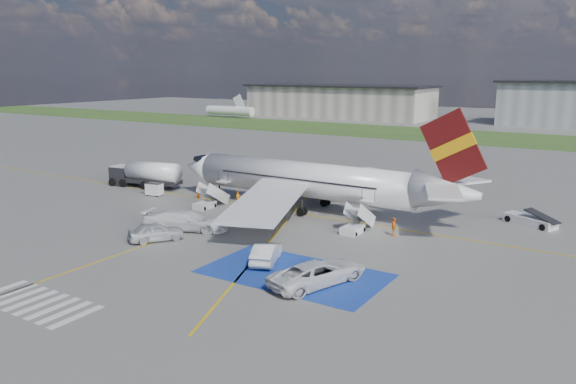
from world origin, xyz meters
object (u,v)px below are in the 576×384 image
(gpu_cart, at_px, (154,190))
(car_silver_b, at_px, (266,252))
(van_white_a, at_px, (319,269))
(fuel_tanker, at_px, (146,176))
(car_silver_a, at_px, (156,232))
(van_white_b, at_px, (185,217))
(airliner, at_px, (314,181))
(belt_loader, at_px, (530,221))

(gpu_cart, height_order, car_silver_b, car_silver_b)
(car_silver_b, bearing_deg, van_white_a, 140.31)
(van_white_a, bearing_deg, fuel_tanker, -7.26)
(car_silver_a, height_order, van_white_a, van_white_a)
(van_white_a, bearing_deg, van_white_b, 2.03)
(van_white_a, bearing_deg, car_silver_a, 14.82)
(car_silver_a, relative_size, van_white_b, 0.79)
(fuel_tanker, xyz_separation_m, van_white_a, (36.43, -17.96, -0.31))
(van_white_b, bearing_deg, car_silver_b, -124.78)
(fuel_tanker, bearing_deg, car_silver_b, -35.80)
(van_white_b, bearing_deg, car_silver_a, 164.78)
(airliner, distance_m, van_white_a, 22.00)
(belt_loader, xyz_separation_m, car_silver_b, (-16.18, -23.50, 0.41))
(fuel_tanker, xyz_separation_m, gpu_cart, (4.77, -3.16, -0.72))
(airliner, distance_m, fuel_tanker, 25.41)
(belt_loader, relative_size, van_white_b, 0.90)
(airliner, relative_size, gpu_cart, 17.07)
(belt_loader, bearing_deg, fuel_tanker, -146.16)
(airliner, distance_m, car_silver_b, 17.94)
(car_silver_a, bearing_deg, belt_loader, -106.69)
(airliner, xyz_separation_m, van_white_b, (-6.85, -13.37, -2.15))
(gpu_cart, bearing_deg, belt_loader, 3.52)
(belt_loader, relative_size, car_silver_b, 1.14)
(fuel_tanker, relative_size, belt_loader, 1.83)
(car_silver_b, bearing_deg, van_white_b, -38.78)
(van_white_b, bearing_deg, gpu_cart, 37.64)
(van_white_a, bearing_deg, belt_loader, -93.07)
(fuel_tanker, xyz_separation_m, van_white_b, (18.47, -12.49, -0.22))
(gpu_cart, distance_m, car_silver_b, 28.82)
(belt_loader, height_order, car_silver_b, belt_loader)
(gpu_cart, xyz_separation_m, belt_loader, (41.94, 10.57, -0.32))
(fuel_tanker, height_order, gpu_cart, fuel_tanker)
(car_silver_a, relative_size, van_white_a, 0.81)
(gpu_cart, height_order, car_silver_a, car_silver_a)
(belt_loader, height_order, van_white_b, van_white_b)
(fuel_tanker, relative_size, gpu_cart, 4.85)
(airliner, distance_m, belt_loader, 22.56)
(airliner, distance_m, van_white_b, 15.18)
(gpu_cart, bearing_deg, fuel_tanker, 135.82)
(car_silver_b, height_order, van_white_b, van_white_b)
(airliner, bearing_deg, fuel_tanker, -178.00)
(fuel_tanker, height_order, van_white_b, fuel_tanker)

